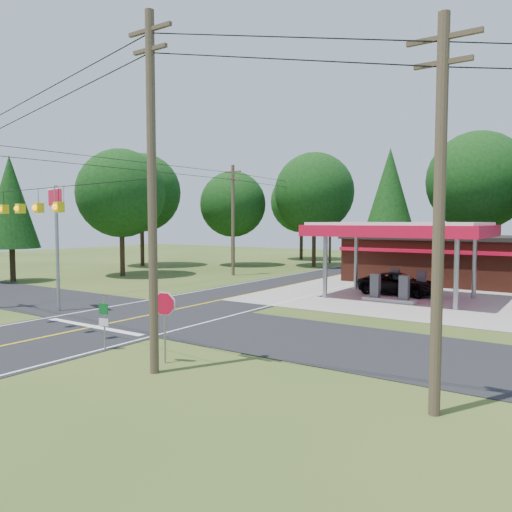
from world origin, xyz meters
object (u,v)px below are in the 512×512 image
Objects in this scene: gas_canopy at (400,232)px; big_stop_sign at (56,218)px; suv_car at (399,284)px; octagonal_stop_sign at (164,310)px.

gas_canopy is 1.54× the size of big_stop_sign.
big_stop_sign is (-14.00, -15.01, 0.85)m from gas_canopy.
gas_canopy is at bearing -160.43° from suv_car.
suv_car is (-0.50, 1.50, -3.53)m from gas_canopy.
big_stop_sign reaches higher than octagonal_stop_sign.
suv_car is 0.77× the size of big_stop_sign.
gas_canopy is at bearing 46.99° from big_stop_sign.
gas_canopy is 3.87m from suv_car.
octagonal_stop_sign is at bearing -18.45° from big_stop_sign.
octagonal_stop_sign is (-1.50, -20.51, 1.16)m from suv_car.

